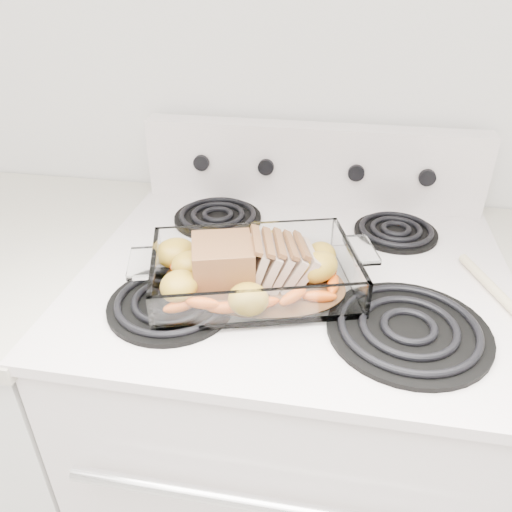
% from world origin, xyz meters
% --- Properties ---
extents(electric_range, '(0.78, 0.70, 1.12)m').
position_xyz_m(electric_range, '(0.00, 1.66, 0.48)').
color(electric_range, white).
rests_on(electric_range, ground).
extents(counter_left, '(0.58, 0.68, 0.93)m').
position_xyz_m(counter_left, '(-0.67, 1.66, 0.47)').
color(counter_left, white).
rests_on(counter_left, ground).
extents(baking_dish, '(0.34, 0.22, 0.07)m').
position_xyz_m(baking_dish, '(-0.06, 1.57, 0.96)').
color(baking_dish, white).
rests_on(baking_dish, electric_range).
extents(pork_roast, '(0.21, 0.10, 0.08)m').
position_xyz_m(pork_roast, '(-0.08, 1.57, 0.99)').
color(pork_roast, brown).
rests_on(pork_roast, baking_dish).
extents(roast_vegetables, '(0.38, 0.21, 0.05)m').
position_xyz_m(roast_vegetables, '(-0.07, 1.60, 0.97)').
color(roast_vegetables, '#EE5519').
rests_on(roast_vegetables, baking_dish).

